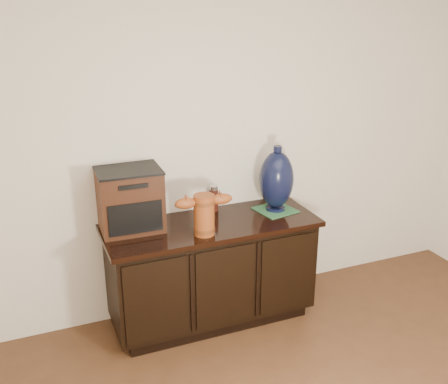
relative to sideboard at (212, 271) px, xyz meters
name	(u,v)px	position (x,y,z in m)	size (l,w,h in m)	color
sideboard	(212,271)	(0.00, 0.00, 0.00)	(1.46, 0.56, 0.75)	black
terracotta_vessel	(204,212)	(-0.10, -0.15, 0.52)	(0.38, 0.15, 0.27)	#9F4B1C
tv_radio	(130,199)	(-0.52, 0.12, 0.57)	(0.42, 0.34, 0.41)	#371A0D
green_mat	(275,210)	(0.51, 0.04, 0.37)	(0.25, 0.25, 0.01)	#2E683D
lamp_base	(276,180)	(0.51, 0.04, 0.60)	(0.28, 0.28, 0.47)	black
spray_can	(214,198)	(0.10, 0.20, 0.46)	(0.06, 0.06, 0.19)	#591A0F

